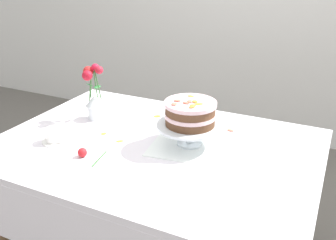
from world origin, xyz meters
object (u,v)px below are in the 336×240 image
at_px(cake_stand, 190,128).
at_px(teacup, 55,136).
at_px(layer_cake, 190,113).
at_px(dining_table, 152,165).
at_px(flower_vase, 94,96).
at_px(fallen_rose, 83,153).

bearing_deg(cake_stand, teacup, -157.15).
height_order(cake_stand, layer_cake, layer_cake).
height_order(dining_table, teacup, teacup).
xyz_separation_m(layer_cake, flower_vase, (-0.55, 0.07, -0.03)).
bearing_deg(cake_stand, fallen_rose, -140.65).
bearing_deg(flower_vase, teacup, -90.49).
bearing_deg(teacup, layer_cake, 22.84).
xyz_separation_m(cake_stand, teacup, (-0.55, -0.23, -0.05)).
bearing_deg(flower_vase, layer_cake, -6.90).
bearing_deg(layer_cake, flower_vase, 173.10).
xyz_separation_m(dining_table, layer_cake, (0.14, 0.09, 0.24)).
bearing_deg(layer_cake, cake_stand, 82.21).
height_order(flower_vase, teacup, flower_vase).
height_order(cake_stand, teacup, cake_stand).
xyz_separation_m(cake_stand, flower_vase, (-0.55, 0.07, 0.04)).
xyz_separation_m(layer_cake, teacup, (-0.55, -0.23, -0.12)).
height_order(flower_vase, fallen_rose, flower_vase).
bearing_deg(dining_table, layer_cake, 31.68).
height_order(teacup, fallen_rose, teacup).
relative_size(cake_stand, flower_vase, 1.02).
bearing_deg(layer_cake, teacup, -157.16).
relative_size(teacup, fallen_rose, 0.96).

